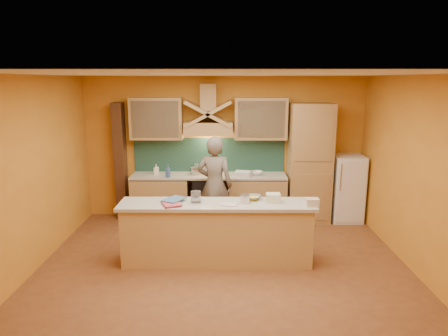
{
  "coord_description": "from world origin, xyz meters",
  "views": [
    {
      "loc": [
        0.03,
        -5.35,
        2.73
      ],
      "look_at": [
        0.0,
        0.9,
        1.34
      ],
      "focal_mm": 32.0,
      "sensor_mm": 36.0,
      "label": 1
    }
  ],
  "objects_px": {
    "person": "(215,185)",
    "kitchen_scale": "(245,199)",
    "mixing_bowl": "(253,198)",
    "stove": "(209,198)",
    "fridge": "(346,188)"
  },
  "relations": [
    {
      "from": "person",
      "to": "kitchen_scale",
      "type": "distance_m",
      "value": 1.33
    },
    {
      "from": "mixing_bowl",
      "to": "stove",
      "type": "bearing_deg",
      "value": 113.3
    },
    {
      "from": "stove",
      "to": "fridge",
      "type": "xyz_separation_m",
      "value": [
        2.7,
        0.0,
        0.2
      ]
    },
    {
      "from": "mixing_bowl",
      "to": "person",
      "type": "bearing_deg",
      "value": 119.82
    },
    {
      "from": "kitchen_scale",
      "to": "fridge",
      "type": "bearing_deg",
      "value": 50.79
    },
    {
      "from": "kitchen_scale",
      "to": "mixing_bowl",
      "type": "xyz_separation_m",
      "value": [
        0.12,
        0.17,
        -0.02
      ]
    },
    {
      "from": "fridge",
      "to": "mixing_bowl",
      "type": "bearing_deg",
      "value": -138.53
    },
    {
      "from": "stove",
      "to": "fridge",
      "type": "bearing_deg",
      "value": 0.0
    },
    {
      "from": "stove",
      "to": "kitchen_scale",
      "type": "xyz_separation_m",
      "value": [
        0.62,
        -1.89,
        0.55
      ]
    },
    {
      "from": "person",
      "to": "mixing_bowl",
      "type": "bearing_deg",
      "value": 133.2
    },
    {
      "from": "person",
      "to": "mixing_bowl",
      "type": "xyz_separation_m",
      "value": [
        0.61,
        -1.06,
        0.09
      ]
    },
    {
      "from": "fridge",
      "to": "mixing_bowl",
      "type": "distance_m",
      "value": 2.63
    },
    {
      "from": "kitchen_scale",
      "to": "stove",
      "type": "bearing_deg",
      "value": 116.63
    },
    {
      "from": "fridge",
      "to": "mixing_bowl",
      "type": "relative_size",
      "value": 5.2
    },
    {
      "from": "mixing_bowl",
      "to": "fridge",
      "type": "bearing_deg",
      "value": 41.47
    }
  ]
}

